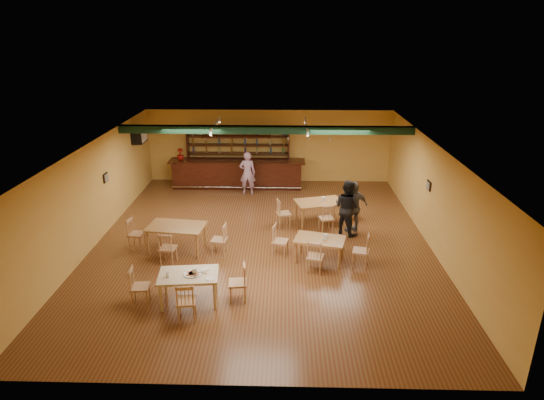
{
  "coord_description": "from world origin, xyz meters",
  "views": [
    {
      "loc": [
        0.64,
        -12.69,
        6.15
      ],
      "look_at": [
        0.28,
        0.6,
        1.15
      ],
      "focal_mm": 30.53,
      "sensor_mm": 36.0,
      "label": 1
    }
  ],
  "objects_px": {
    "bar_counter": "(237,174)",
    "patron_right_a": "(347,207)",
    "patron_bar": "(247,173)",
    "near_table": "(189,288)",
    "dining_table_d": "(319,250)",
    "dining_table_b": "(319,212)",
    "dining_table_c": "(177,238)"
  },
  "relations": [
    {
      "from": "dining_table_c",
      "to": "dining_table_d",
      "type": "relative_size",
      "value": 1.18
    },
    {
      "from": "dining_table_d",
      "to": "patron_right_a",
      "type": "bearing_deg",
      "value": 76.84
    },
    {
      "from": "dining_table_c",
      "to": "patron_right_a",
      "type": "relative_size",
      "value": 0.91
    },
    {
      "from": "dining_table_d",
      "to": "patron_bar",
      "type": "relative_size",
      "value": 0.8
    },
    {
      "from": "bar_counter",
      "to": "patron_bar",
      "type": "distance_m",
      "value": 1.0
    },
    {
      "from": "dining_table_c",
      "to": "patron_bar",
      "type": "height_order",
      "value": "patron_bar"
    },
    {
      "from": "patron_bar",
      "to": "patron_right_a",
      "type": "height_order",
      "value": "patron_right_a"
    },
    {
      "from": "bar_counter",
      "to": "patron_right_a",
      "type": "height_order",
      "value": "patron_right_a"
    },
    {
      "from": "bar_counter",
      "to": "dining_table_d",
      "type": "bearing_deg",
      "value": -65.23
    },
    {
      "from": "dining_table_d",
      "to": "near_table",
      "type": "relative_size",
      "value": 0.98
    },
    {
      "from": "near_table",
      "to": "dining_table_c",
      "type": "bearing_deg",
      "value": 102.16
    },
    {
      "from": "bar_counter",
      "to": "near_table",
      "type": "bearing_deg",
      "value": -92.17
    },
    {
      "from": "patron_right_a",
      "to": "dining_table_d",
      "type": "bearing_deg",
      "value": 104.94
    },
    {
      "from": "patron_bar",
      "to": "bar_counter",
      "type": "bearing_deg",
      "value": -60.65
    },
    {
      "from": "dining_table_b",
      "to": "patron_bar",
      "type": "relative_size",
      "value": 0.9
    },
    {
      "from": "dining_table_c",
      "to": "dining_table_b",
      "type": "bearing_deg",
      "value": 34.61
    },
    {
      "from": "dining_table_d",
      "to": "patron_right_a",
      "type": "distance_m",
      "value": 2.17
    },
    {
      "from": "dining_table_c",
      "to": "patron_bar",
      "type": "relative_size",
      "value": 0.95
    },
    {
      "from": "dining_table_b",
      "to": "near_table",
      "type": "distance_m",
      "value": 5.88
    },
    {
      "from": "dining_table_b",
      "to": "patron_bar",
      "type": "bearing_deg",
      "value": 117.38
    },
    {
      "from": "dining_table_d",
      "to": "near_table",
      "type": "height_order",
      "value": "near_table"
    },
    {
      "from": "bar_counter",
      "to": "near_table",
      "type": "height_order",
      "value": "bar_counter"
    },
    {
      "from": "patron_bar",
      "to": "near_table",
      "type": "bearing_deg",
      "value": 83.17
    },
    {
      "from": "dining_table_c",
      "to": "bar_counter",
      "type": "bearing_deg",
      "value": 85.8
    },
    {
      "from": "dining_table_b",
      "to": "patron_bar",
      "type": "distance_m",
      "value": 3.82
    },
    {
      "from": "bar_counter",
      "to": "patron_bar",
      "type": "bearing_deg",
      "value": -59.82
    },
    {
      "from": "patron_right_a",
      "to": "bar_counter",
      "type": "bearing_deg",
      "value": -6.7
    },
    {
      "from": "dining_table_b",
      "to": "dining_table_c",
      "type": "height_order",
      "value": "dining_table_c"
    },
    {
      "from": "bar_counter",
      "to": "patron_right_a",
      "type": "distance_m",
      "value": 5.87
    },
    {
      "from": "bar_counter",
      "to": "dining_table_d",
      "type": "relative_size",
      "value": 4.01
    },
    {
      "from": "bar_counter",
      "to": "patron_right_a",
      "type": "xyz_separation_m",
      "value": [
        3.86,
        -4.41,
        0.32
      ]
    },
    {
      "from": "dining_table_d",
      "to": "near_table",
      "type": "bearing_deg",
      "value": -132.29
    }
  ]
}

